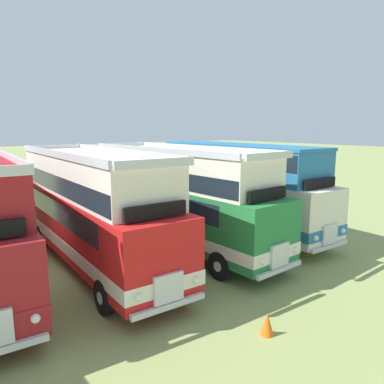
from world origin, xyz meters
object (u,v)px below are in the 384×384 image
object	(u,v)px
bus_fourth_in_row	(92,206)
bus_fifth_in_row	(178,195)
cone_mid_row	(267,324)
bus_sixth_in_row	(237,183)

from	to	relation	value
bus_fourth_in_row	bus_fifth_in_row	world-z (taller)	same
cone_mid_row	bus_fourth_in_row	bearing A→B (deg)	103.09
bus_fifth_in_row	bus_sixth_in_row	bearing A→B (deg)	5.30
bus_fifth_in_row	bus_fourth_in_row	bearing A→B (deg)	-179.35
bus_sixth_in_row	cone_mid_row	bearing A→B (deg)	-128.95
bus_sixth_in_row	cone_mid_row	xyz separation A→B (m)	(-6.28, -7.77, -2.17)
bus_fourth_in_row	bus_sixth_in_row	world-z (taller)	bus_fourth_in_row
bus_fifth_in_row	cone_mid_row	bearing A→B (deg)	-107.10
bus_fourth_in_row	bus_fifth_in_row	size ratio (longest dim) A/B	0.97
bus_fourth_in_row	bus_sixth_in_row	size ratio (longest dim) A/B	0.98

